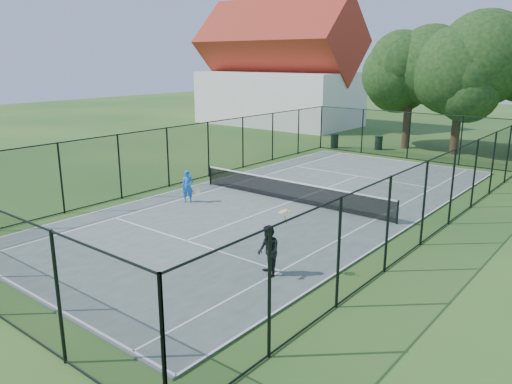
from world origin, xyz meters
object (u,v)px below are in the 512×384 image
Objects in this scene: tennis_net at (291,190)px; player_black at (268,251)px; player_blue at (188,187)px; trash_bin_right at (379,143)px; trash_bin_left at (335,141)px.

player_black is at bearing -59.82° from tennis_net.
tennis_net is 4.61m from player_blue.
tennis_net is 15.24m from trash_bin_right.
player_black reaches higher than trash_bin_right.
trash_bin_right is 0.48× the size of player_black.
player_black is at bearing -72.41° from trash_bin_right.
player_blue is at bearing 152.42° from player_black.
trash_bin_right is (2.82, 1.29, -0.02)m from trash_bin_left.
trash_bin_left is 0.70× the size of player_blue.
tennis_net reaches higher than trash_bin_left.
player_blue is (-3.54, -2.94, 0.20)m from tennis_net.
player_blue is at bearing -82.44° from trash_bin_left.
player_black is (7.54, -3.94, 0.06)m from player_blue.
player_blue is (-0.62, -17.90, 0.29)m from trash_bin_right.
trash_bin_right is at bearing 107.59° from player_black.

